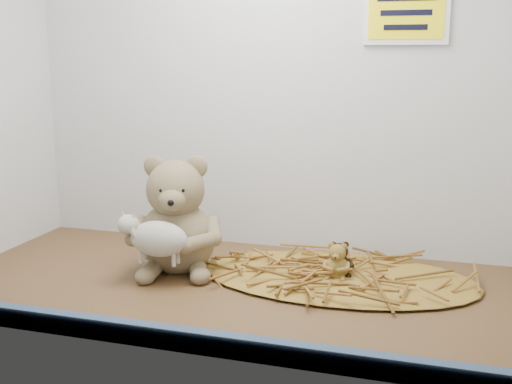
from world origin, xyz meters
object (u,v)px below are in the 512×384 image
(toy_lamb, at_px, (159,239))
(mini_teddy_tan, at_px, (337,259))
(main_teddy, at_px, (176,214))
(mini_teddy_brown, at_px, (340,257))

(toy_lamb, distance_m, mini_teddy_tan, 0.37)
(main_teddy, height_order, mini_teddy_tan, main_teddy)
(mini_teddy_tan, relative_size, mini_teddy_brown, 1.03)
(main_teddy, height_order, mini_teddy_brown, main_teddy)
(main_teddy, bearing_deg, mini_teddy_tan, -11.27)
(mini_teddy_tan, xyz_separation_m, mini_teddy_brown, (0.00, 0.02, -0.00))
(main_teddy, relative_size, mini_teddy_brown, 3.56)
(main_teddy, xyz_separation_m, mini_teddy_brown, (0.35, 0.05, -0.08))
(main_teddy, xyz_separation_m, mini_teddy_tan, (0.35, 0.03, -0.08))
(toy_lamb, bearing_deg, main_teddy, 90.00)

